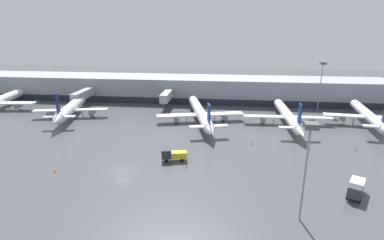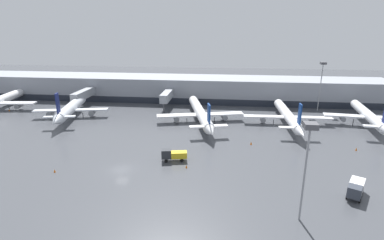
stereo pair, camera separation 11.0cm
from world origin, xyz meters
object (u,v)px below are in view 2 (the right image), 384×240
object	(u,v)px
traffic_cone_3	(9,110)
traffic_cone_1	(186,166)
traffic_cone_2	(55,171)
apron_light_mast_1	(322,72)
traffic_cone_0	(356,149)
traffic_cone_4	(251,143)
parked_jet_1	(200,113)
service_truck_0	(356,188)
parked_jet_2	(71,108)
service_truck_1	(173,154)
parked_jet_4	(288,116)
apron_light_mast_0	(308,143)
parked_jet_3	(368,116)

from	to	relation	value
traffic_cone_3	traffic_cone_1	bearing A→B (deg)	-28.64
traffic_cone_2	apron_light_mast_1	xyz separation A→B (m)	(64.83, 53.58, 12.95)
traffic_cone_0	traffic_cone_4	size ratio (longest dim) A/B	1.07
traffic_cone_0	parked_jet_1	bearing A→B (deg)	154.83
traffic_cone_1	traffic_cone_2	bearing A→B (deg)	-169.30
service_truck_0	parked_jet_2	bearing A→B (deg)	-89.77
parked_jet_1	traffic_cone_3	size ratio (longest dim) A/B	63.58
service_truck_1	apron_light_mast_1	distance (m)	63.31
traffic_cone_2	traffic_cone_3	distance (m)	57.75
traffic_cone_2	apron_light_mast_1	size ratio (longest dim) A/B	0.04
parked_jet_1	traffic_cone_4	xyz separation A→B (m)	(14.04, -16.97, -2.38)
traffic_cone_1	apron_light_mast_1	size ratio (longest dim) A/B	0.04
parked_jet_4	service_truck_0	world-z (taller)	parked_jet_4
traffic_cone_2	apron_light_mast_0	xyz separation A→B (m)	(44.84, -10.20, 12.01)
service_truck_0	apron_light_mast_1	size ratio (longest dim) A/B	0.35
service_truck_1	apron_light_mast_1	world-z (taller)	apron_light_mast_1
parked_jet_3	traffic_cone_0	world-z (taller)	parked_jet_3
parked_jet_3	service_truck_0	bearing A→B (deg)	161.83
traffic_cone_0	apron_light_mast_1	xyz separation A→B (m)	(0.82, 35.18, 12.85)
service_truck_0	traffic_cone_1	size ratio (longest dim) A/B	8.09
service_truck_0	traffic_cone_3	bearing A→B (deg)	-85.69
apron_light_mast_0	parked_jet_2	bearing A→B (deg)	142.47
service_truck_0	traffic_cone_0	distance (m)	22.38
apron_light_mast_1	service_truck_1	bearing A→B (deg)	-132.88
parked_jet_3	parked_jet_4	world-z (taller)	parked_jet_4
service_truck_1	apron_light_mast_0	bearing A→B (deg)	129.72
parked_jet_2	service_truck_1	world-z (taller)	parked_jet_2
parked_jet_4	apron_light_mast_1	xyz separation A→B (m)	(13.28, 16.93, 10.51)
service_truck_0	traffic_cone_1	world-z (taller)	service_truck_0
traffic_cone_2	traffic_cone_1	bearing A→B (deg)	10.70
traffic_cone_4	parked_jet_3	bearing A→B (deg)	28.02
parked_jet_4	apron_light_mast_1	bearing A→B (deg)	-39.70
parked_jet_2	traffic_cone_3	xyz separation A→B (m)	(-25.34, 5.15, -2.74)
parked_jet_3	service_truck_1	size ratio (longest dim) A/B	5.98
parked_jet_1	service_truck_1	distance (m)	28.57
parked_jet_1	traffic_cone_3	distance (m)	66.62
parked_jet_4	service_truck_1	xyz separation A→B (m)	(-29.06, -28.65, -1.27)
parked_jet_3	service_truck_1	world-z (taller)	parked_jet_3
parked_jet_2	traffic_cone_3	bearing A→B (deg)	66.59
apron_light_mast_1	apron_light_mast_0	bearing A→B (deg)	-107.40
traffic_cone_1	apron_light_mast_1	xyz separation A→B (m)	(39.07, 48.71, 12.89)
parked_jet_3	traffic_cone_2	xyz separation A→B (m)	(-74.29, -37.70, -2.89)
parked_jet_3	parked_jet_2	bearing A→B (deg)	97.79
traffic_cone_4	parked_jet_4	bearing A→B (deg)	55.91
traffic_cone_0	service_truck_0	bearing A→B (deg)	-111.69
apron_light_mast_0	apron_light_mast_1	xyz separation A→B (m)	(19.99, 63.78, 0.94)
traffic_cone_2	apron_light_mast_0	bearing A→B (deg)	-12.81
parked_jet_4	traffic_cone_2	distance (m)	63.31
parked_jet_1	service_truck_0	size ratio (longest dim) A/B	6.75
parked_jet_1	parked_jet_4	world-z (taller)	parked_jet_4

